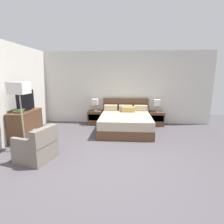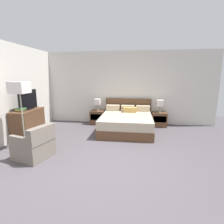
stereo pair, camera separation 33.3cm
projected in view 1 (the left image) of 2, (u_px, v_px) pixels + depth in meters
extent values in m
plane|color=#4C474C|center=(112.00, 168.00, 3.52)|extent=(10.41, 10.41, 0.00)
cube|color=beige|center=(119.00, 88.00, 6.66)|extent=(6.91, 0.06, 2.71)
cube|color=beige|center=(13.00, 93.00, 4.86)|extent=(0.06, 5.27, 2.71)
cube|color=brown|center=(125.00, 127.00, 5.83)|extent=(1.65, 1.93, 0.28)
cube|color=tan|center=(125.00, 119.00, 5.78)|extent=(1.63, 1.91, 0.27)
cube|color=brown|center=(125.00, 111.00, 6.73)|extent=(1.71, 0.05, 0.97)
cube|color=#C6B28E|center=(111.00, 108.00, 6.54)|extent=(0.48, 0.28, 0.20)
cube|color=#C6B28E|center=(126.00, 108.00, 6.50)|extent=(0.48, 0.28, 0.20)
cube|color=#C6B28E|center=(140.00, 108.00, 6.46)|extent=(0.48, 0.28, 0.20)
cube|color=tan|center=(128.00, 109.00, 6.24)|extent=(0.46, 0.22, 0.18)
cube|color=brown|center=(95.00, 117.00, 6.66)|extent=(0.53, 0.42, 0.52)
cube|color=#3C2718|center=(94.00, 117.00, 6.44)|extent=(0.45, 0.01, 0.23)
cube|color=brown|center=(156.00, 119.00, 6.49)|extent=(0.53, 0.42, 0.52)
cube|color=#3C2718|center=(157.00, 119.00, 6.28)|extent=(0.45, 0.01, 0.23)
cylinder|color=gray|center=(95.00, 111.00, 6.60)|extent=(0.11, 0.11, 0.02)
cylinder|color=gray|center=(95.00, 108.00, 6.58)|extent=(0.02, 0.02, 0.21)
cube|color=silver|center=(95.00, 102.00, 6.53)|extent=(0.22, 0.22, 0.22)
cylinder|color=gray|center=(157.00, 112.00, 6.44)|extent=(0.11, 0.11, 0.02)
cylinder|color=gray|center=(157.00, 108.00, 6.41)|extent=(0.02, 0.02, 0.21)
cube|color=silver|center=(157.00, 103.00, 6.37)|extent=(0.22, 0.22, 0.22)
cube|color=brown|center=(26.00, 125.00, 5.02)|extent=(0.49, 1.03, 0.85)
cube|color=brown|center=(25.00, 111.00, 4.93)|extent=(0.51, 1.06, 0.02)
cube|color=black|center=(27.00, 110.00, 5.02)|extent=(0.18, 0.26, 0.02)
cube|color=black|center=(26.00, 100.00, 4.96)|extent=(0.04, 0.84, 0.56)
cube|color=black|center=(26.00, 100.00, 4.96)|extent=(0.01, 0.82, 0.54)
cube|color=#383333|center=(19.00, 112.00, 4.67)|extent=(0.26, 0.22, 0.03)
cube|color=gold|center=(18.00, 111.00, 4.66)|extent=(0.21, 0.17, 0.04)
cube|color=#2D7042|center=(19.00, 110.00, 4.65)|extent=(0.23, 0.23, 0.03)
cube|color=#70665B|center=(36.00, 151.00, 3.83)|extent=(0.84, 0.84, 0.40)
cube|color=#70665B|center=(45.00, 136.00, 3.66)|extent=(0.34, 0.70, 0.36)
cube|color=#70665B|center=(24.00, 143.00, 3.50)|extent=(0.63, 0.25, 0.18)
cube|color=#70665B|center=(44.00, 134.00, 4.04)|extent=(0.63, 0.25, 0.18)
cylinder|color=gray|center=(26.00, 150.00, 4.33)|extent=(0.28, 0.28, 0.02)
cylinder|color=gray|center=(23.00, 123.00, 4.18)|extent=(0.03, 0.03, 1.38)
cube|color=silver|center=(19.00, 88.00, 4.01)|extent=(0.38, 0.38, 0.27)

